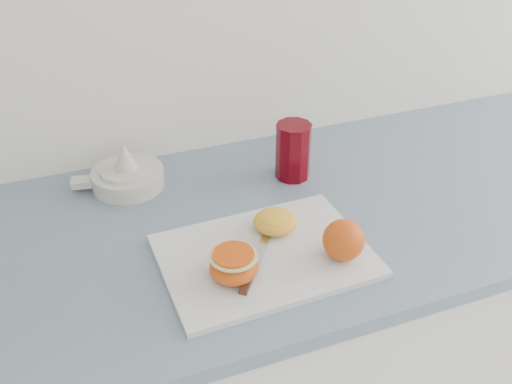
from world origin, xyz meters
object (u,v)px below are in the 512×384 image
cutting_board (265,256)px  red_tumbler (293,153)px  citrus_juicer (127,174)px  half_orange (234,266)px  counter (245,371)px

cutting_board → red_tumbler: (0.16, 0.24, 0.05)m
red_tumbler → cutting_board: bearing=-123.6°
citrus_juicer → red_tumbler: red_tumbler is taller
half_orange → citrus_juicer: citrus_juicer is taller
half_orange → red_tumbler: size_ratio=0.66×
cutting_board → red_tumbler: bearing=56.4°
half_orange → red_tumbler: (0.23, 0.28, 0.02)m
counter → cutting_board: cutting_board is taller
citrus_juicer → half_orange: bearing=-72.9°
counter → citrus_juicer: bearing=133.1°
cutting_board → red_tumbler: red_tumbler is taller
red_tumbler → counter: bearing=-143.8°
counter → half_orange: size_ratio=28.74×
citrus_juicer → counter: bearing=-46.9°
cutting_board → red_tumbler: 0.29m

